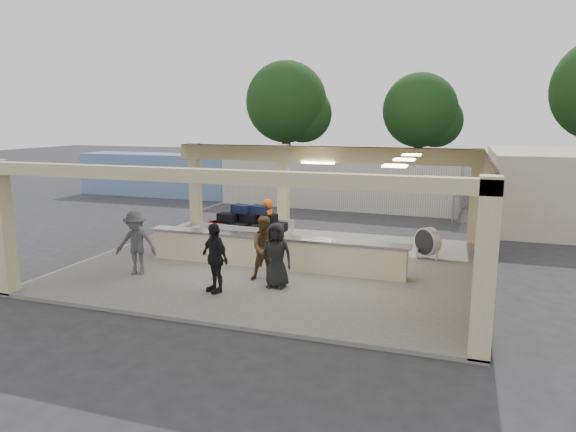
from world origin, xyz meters
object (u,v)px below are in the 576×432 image
(passenger_d, at_px, (277,255))
(car_white_a, at_px, (503,194))
(passenger_a, at_px, (266,248))
(car_dark, at_px, (496,189))
(baggage_handler, at_px, (267,225))
(passenger_b, at_px, (215,258))
(container_blue, at_px, (158,174))
(baggage_counter, at_px, (273,252))
(luggage_cart, at_px, (247,226))
(container_white, at_px, (337,182))
(drum_fan, at_px, (428,242))
(passenger_c, at_px, (136,243))

(passenger_d, height_order, car_white_a, passenger_d)
(passenger_a, bearing_deg, car_dark, 42.63)
(baggage_handler, distance_m, passenger_a, 3.12)
(passenger_a, distance_m, passenger_b, 1.64)
(container_blue, bearing_deg, baggage_handler, -44.07)
(passenger_d, height_order, container_blue, container_blue)
(baggage_handler, xyz_separation_m, container_blue, (-11.26, 10.92, 0.24))
(baggage_counter, distance_m, car_dark, 17.57)
(baggage_handler, relative_size, container_blue, 0.19)
(luggage_cart, distance_m, passenger_a, 3.36)
(car_dark, relative_size, container_white, 0.36)
(drum_fan, distance_m, passenger_c, 9.07)
(passenger_a, distance_m, passenger_d, 0.71)
(drum_fan, height_order, car_white_a, car_white_a)
(baggage_handler, height_order, passenger_c, passenger_c)
(passenger_b, relative_size, passenger_c, 0.99)
(baggage_handler, bearing_deg, container_blue, -109.00)
(passenger_c, bearing_deg, passenger_b, -25.31)
(passenger_b, relative_size, passenger_d, 1.04)
(passenger_c, height_order, container_blue, container_blue)
(drum_fan, relative_size, passenger_b, 0.56)
(luggage_cart, bearing_deg, container_blue, 139.05)
(container_blue, bearing_deg, container_white, -3.62)
(baggage_counter, xyz_separation_m, car_dark, (7.14, 16.05, 0.16))
(passenger_b, height_order, car_white_a, passenger_b)
(passenger_a, xyz_separation_m, container_blue, (-12.36, 13.84, 0.24))
(baggage_counter, xyz_separation_m, passenger_c, (-3.49, -1.93, 0.44))
(passenger_a, height_order, car_white_a, passenger_a)
(passenger_b, xyz_separation_m, passenger_c, (-2.85, 0.65, 0.01))
(passenger_b, xyz_separation_m, car_white_a, (8.03, 16.85, -0.27))
(passenger_a, bearing_deg, drum_fan, 16.85)
(drum_fan, height_order, passenger_b, passenger_b)
(passenger_c, relative_size, car_dark, 0.42)
(passenger_d, height_order, container_white, container_white)
(passenger_b, relative_size, car_white_a, 0.35)
(passenger_b, relative_size, container_blue, 0.19)
(passenger_b, bearing_deg, container_blue, 157.36)
(baggage_handler, bearing_deg, baggage_counter, 51.84)
(luggage_cart, bearing_deg, container_white, 91.29)
(luggage_cart, relative_size, drum_fan, 2.80)
(car_dark, distance_m, container_blue, 19.56)
(luggage_cart, height_order, passenger_d, passenger_d)
(baggage_handler, relative_size, car_dark, 0.41)
(drum_fan, relative_size, container_white, 0.08)
(passenger_a, relative_size, container_blue, 0.19)
(passenger_d, bearing_deg, passenger_a, 135.56)
(container_white, bearing_deg, container_blue, 179.41)
(passenger_d, bearing_deg, luggage_cart, 125.24)
(baggage_handler, xyz_separation_m, passenger_b, (0.22, -4.30, 0.00))
(baggage_counter, bearing_deg, baggage_handler, 116.70)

